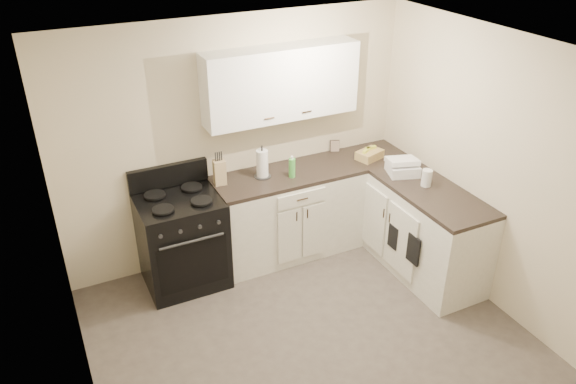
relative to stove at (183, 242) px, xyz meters
name	(u,v)px	position (x,y,z in m)	size (l,w,h in m)	color
floor	(320,352)	(0.73, -1.48, -0.46)	(3.60, 3.60, 0.00)	#473F38
ceiling	(331,63)	(0.73, -1.48, 2.04)	(3.60, 3.60, 0.00)	white
wall_back	(237,142)	(0.73, 0.32, 0.79)	(3.60, 3.60, 0.00)	beige
wall_right	(505,180)	(2.53, -1.48, 0.79)	(3.60, 3.60, 0.00)	beige
wall_left	(73,296)	(-1.07, -1.48, 0.79)	(3.60, 3.60, 0.00)	beige
base_cabinets_back	(288,215)	(1.15, 0.02, -0.01)	(1.55, 0.60, 0.90)	silver
base_cabinets_right	(408,220)	(2.23, -0.63, -0.01)	(0.60, 1.90, 0.90)	silver
countertop_back	(288,175)	(1.15, 0.02, 0.46)	(1.55, 0.60, 0.04)	black
countertop_right	(413,180)	(2.23, -0.63, 0.46)	(0.60, 1.90, 0.04)	black
upper_cabinets	(281,83)	(1.15, 0.18, 1.38)	(1.55, 0.30, 0.70)	white
stove	(183,242)	(0.00, 0.00, 0.00)	(0.78, 0.66, 0.94)	black
knife_block	(220,172)	(0.46, 0.11, 0.60)	(0.11, 0.10, 0.25)	tan
paper_towel	(262,164)	(0.89, 0.07, 0.62)	(0.12, 0.12, 0.29)	white
soap_bottle	(292,168)	(1.16, -0.06, 0.58)	(0.07, 0.07, 0.20)	green
picture_frame	(335,146)	(1.85, 0.28, 0.55)	(0.10, 0.01, 0.13)	black
wicker_basket	(369,155)	(2.09, -0.04, 0.53)	(0.27, 0.18, 0.09)	tan
countertop_grill	(403,169)	(2.19, -0.49, 0.53)	(0.29, 0.27, 0.11)	white
glass_jar	(427,178)	(2.24, -0.80, 0.56)	(0.10, 0.10, 0.17)	silver
oven_mitt_near	(413,250)	(1.91, -1.13, 0.03)	(0.02, 0.17, 0.29)	black
oven_mitt_far	(393,237)	(1.91, -0.81, -0.02)	(0.02, 0.14, 0.25)	black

